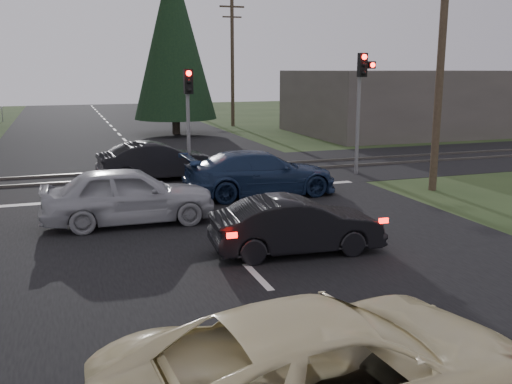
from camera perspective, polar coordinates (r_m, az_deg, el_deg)
name	(u,v)px	position (r m, az deg, el deg)	size (l,w,h in m)	color
ground	(257,277)	(11.62, 0.14, -8.48)	(120.00, 120.00, 0.00)	#273A1A
road	(167,184)	(20.98, -8.85, 0.80)	(14.00, 100.00, 0.01)	black
rail_corridor	(158,175)	(22.92, -9.74, 1.73)	(120.00, 8.00, 0.01)	black
stop_line	(177,194)	(19.25, -7.88, -0.18)	(13.00, 0.35, 0.00)	silver
rail_near	(162,177)	(22.14, -9.41, 1.49)	(120.00, 0.12, 0.10)	#59544C
rail_far	(155,170)	(23.69, -10.07, 2.17)	(120.00, 0.12, 0.10)	#59544C
traffic_signal_right	(362,90)	(22.67, 10.53, 10.01)	(0.68, 0.48, 4.70)	slate
traffic_signal_center	(189,105)	(21.48, -6.77, 8.66)	(0.32, 0.48, 4.10)	slate
utility_pole_near	(442,50)	(20.26, 18.07, 13.38)	(1.80, 0.26, 9.00)	#4C3D2D
utility_pole_mid	(232,60)	(42.04, -2.38, 13.05)	(1.80, 0.26, 9.00)	#4C3D2D
utility_pole_far	(169,63)	(66.38, -8.74, 12.61)	(1.80, 0.26, 9.00)	#4C3D2D
conifer_tree	(174,38)	(37.00, -8.25, 15.01)	(5.20, 5.20, 11.00)	#473D33
building_right	(408,102)	(38.87, 14.91, 8.70)	(14.00, 10.00, 4.00)	#59514C
cream_coupe	(333,370)	(6.85, 7.73, -17.26)	(2.47, 5.36, 1.49)	beige
dark_hatchback	(297,226)	(12.93, 4.09, -3.37)	(1.35, 3.88, 1.28)	black
silver_car	(129,195)	(15.70, -12.59, -0.31)	(1.84, 4.58, 1.56)	#A0A1A8
blue_sedan	(260,174)	(18.74, 0.43, 1.86)	(2.07, 5.09, 1.48)	#182848
dark_car_far	(157,161)	(21.72, -9.88, 3.05)	(1.51, 4.33, 1.43)	black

